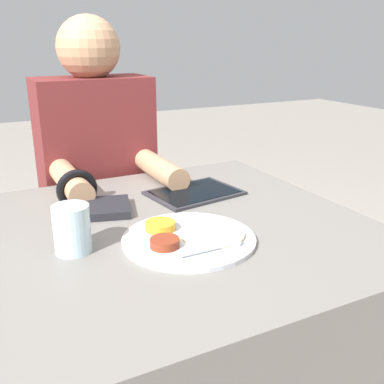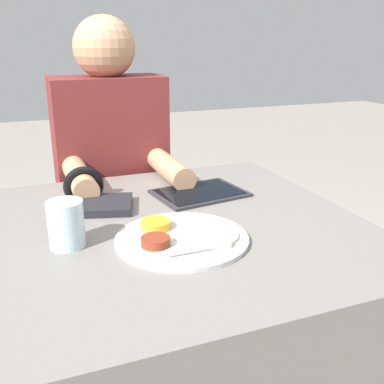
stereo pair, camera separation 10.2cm
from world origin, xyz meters
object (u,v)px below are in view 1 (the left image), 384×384
object	(u,v)px
tablet_device	(194,193)
drinking_glass	(72,229)
thali_tray	(188,238)
red_notebook	(98,209)
person_diner	(100,209)

from	to	relation	value
tablet_device	drinking_glass	world-z (taller)	drinking_glass
thali_tray	tablet_device	size ratio (longest dim) A/B	1.09
drinking_glass	tablet_device	bearing A→B (deg)	27.80
red_notebook	person_diner	bearing A→B (deg)	74.67
thali_tray	person_diner	bearing A→B (deg)	91.46
red_notebook	person_diner	distance (m)	0.44
red_notebook	drinking_glass	bearing A→B (deg)	-118.89
person_diner	drinking_glass	size ratio (longest dim) A/B	12.16
person_diner	drinking_glass	distance (m)	0.66
thali_tray	tablet_device	bearing A→B (deg)	60.34
thali_tray	drinking_glass	size ratio (longest dim) A/B	2.90
thali_tray	tablet_device	distance (m)	0.31
red_notebook	thali_tray	bearing A→B (deg)	-63.88
red_notebook	drinking_glass	size ratio (longest dim) A/B	1.87
red_notebook	tablet_device	size ratio (longest dim) A/B	0.70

